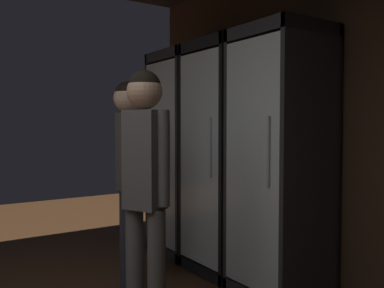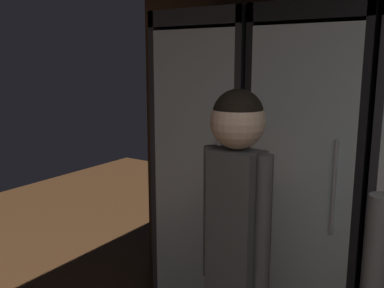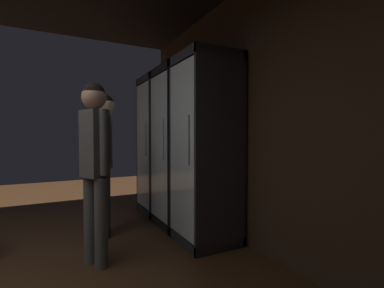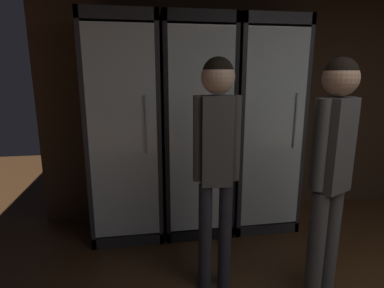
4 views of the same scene
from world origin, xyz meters
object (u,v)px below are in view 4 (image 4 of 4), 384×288
object	(u,v)px
cooler_left	(195,131)
cooler_center	(260,129)
shopper_near	(217,147)
shopper_far	(332,159)
cooler_far_left	(125,132)

from	to	relation	value
cooler_left	cooler_center	xyz separation A→B (m)	(0.68, -0.00, 0.00)
cooler_left	shopper_near	world-z (taller)	cooler_left
cooler_center	shopper_near	bearing A→B (deg)	-125.18
cooler_center	shopper_far	distance (m)	1.22
cooler_left	shopper_far	bearing A→B (deg)	-60.58
cooler_center	shopper_near	world-z (taller)	cooler_center
cooler_far_left	cooler_left	xyz separation A→B (m)	(0.68, 0.00, -0.01)
shopper_near	cooler_far_left	bearing A→B (deg)	123.04
shopper_near	cooler_center	bearing A→B (deg)	54.82
cooler_far_left	shopper_far	world-z (taller)	cooler_far_left
cooler_far_left	cooler_center	xyz separation A→B (m)	(1.37, -0.00, -0.01)
shopper_near	shopper_far	size ratio (longest dim) A/B	1.00
cooler_far_left	shopper_near	xyz separation A→B (m)	(0.66, -1.01, 0.06)
shopper_near	shopper_far	xyz separation A→B (m)	(0.72, -0.22, -0.06)
cooler_center	shopper_far	size ratio (longest dim) A/B	1.25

